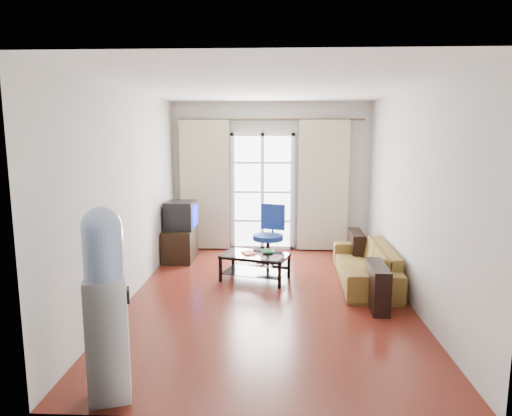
% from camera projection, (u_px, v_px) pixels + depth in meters
% --- Properties ---
extents(floor, '(5.20, 5.20, 0.00)m').
position_uv_depth(floor, '(268.00, 297.00, 6.01)').
color(floor, maroon).
rests_on(floor, ground).
extents(ceiling, '(5.20, 5.20, 0.00)m').
position_uv_depth(ceiling, '(269.00, 87.00, 5.57)').
color(ceiling, white).
rests_on(ceiling, wall_back).
extents(wall_back, '(3.60, 0.02, 2.70)m').
position_uv_depth(wall_back, '(271.00, 177.00, 8.36)').
color(wall_back, beige).
rests_on(wall_back, floor).
extents(wall_front, '(3.60, 0.02, 2.70)m').
position_uv_depth(wall_front, '(262.00, 246.00, 3.23)').
color(wall_front, beige).
rests_on(wall_front, floor).
extents(wall_left, '(0.02, 5.20, 2.70)m').
position_uv_depth(wall_left, '(129.00, 195.00, 5.87)').
color(wall_left, beige).
rests_on(wall_left, floor).
extents(wall_right, '(0.02, 5.20, 2.70)m').
position_uv_depth(wall_right, '(412.00, 197.00, 5.72)').
color(wall_right, beige).
rests_on(wall_right, floor).
extents(french_door, '(1.16, 0.06, 2.15)m').
position_uv_depth(french_door, '(262.00, 192.00, 8.35)').
color(french_door, white).
rests_on(french_door, wall_back).
extents(curtain_rod, '(3.30, 0.04, 0.04)m').
position_uv_depth(curtain_rod, '(271.00, 120.00, 8.09)').
color(curtain_rod, '#4C3F2D').
rests_on(curtain_rod, wall_back).
extents(curtain_left, '(0.90, 0.07, 2.35)m').
position_uv_depth(curtain_left, '(205.00, 185.00, 8.31)').
color(curtain_left, beige).
rests_on(curtain_left, curtain_rod).
extents(curtain_right, '(0.90, 0.07, 2.35)m').
position_uv_depth(curtain_right, '(323.00, 186.00, 8.22)').
color(curtain_right, beige).
rests_on(curtain_right, curtain_rod).
extents(radiator, '(0.64, 0.12, 0.64)m').
position_uv_depth(radiator, '(314.00, 233.00, 8.39)').
color(radiator, gray).
rests_on(radiator, floor).
extents(sofa, '(1.94, 0.87, 0.55)m').
position_uv_depth(sofa, '(365.00, 264.00, 6.58)').
color(sofa, brown).
rests_on(sofa, floor).
extents(coffee_table, '(1.07, 0.80, 0.39)m').
position_uv_depth(coffee_table, '(255.00, 263.00, 6.70)').
color(coffee_table, silver).
rests_on(coffee_table, floor).
extents(bowl, '(0.29, 0.29, 0.05)m').
position_uv_depth(bowl, '(268.00, 252.00, 6.71)').
color(bowl, '#308538').
rests_on(bowl, coffee_table).
extents(book, '(0.33, 0.35, 0.02)m').
position_uv_depth(book, '(243.00, 254.00, 6.67)').
color(book, '#AC3115').
rests_on(book, coffee_table).
extents(remote, '(0.15, 0.07, 0.02)m').
position_uv_depth(remote, '(268.00, 255.00, 6.62)').
color(remote, black).
rests_on(remote, coffee_table).
extents(tv_stand, '(0.49, 0.74, 0.54)m').
position_uv_depth(tv_stand, '(180.00, 245.00, 7.75)').
color(tv_stand, black).
rests_on(tv_stand, floor).
extents(crt_tv, '(0.54, 0.53, 0.47)m').
position_uv_depth(crt_tv, '(180.00, 215.00, 7.71)').
color(crt_tv, black).
rests_on(crt_tv, tv_stand).
extents(task_chair, '(0.87, 0.87, 1.00)m').
position_uv_depth(task_chair, '(269.00, 249.00, 7.35)').
color(task_chair, black).
rests_on(task_chair, floor).
extents(water_cooler, '(0.41, 0.41, 1.59)m').
position_uv_depth(water_cooler, '(106.00, 301.00, 3.62)').
color(water_cooler, silver).
rests_on(water_cooler, floor).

